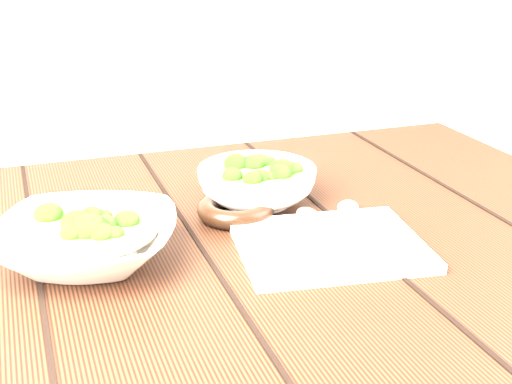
# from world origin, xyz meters

# --- Properties ---
(table) EXTENTS (1.20, 0.80, 0.75)m
(table) POSITION_xyz_m (0.00, 0.00, 0.63)
(table) COLOR black
(table) RESTS_ON ground
(soup_bowl_front) EXTENTS (0.27, 0.27, 0.06)m
(soup_bowl_front) POSITION_xyz_m (-0.16, -0.01, 0.78)
(soup_bowl_front) COLOR silver
(soup_bowl_front) RESTS_ON table
(soup_bowl_back) EXTENTS (0.17, 0.17, 0.06)m
(soup_bowl_back) POSITION_xyz_m (0.10, 0.11, 0.78)
(soup_bowl_back) COLOR silver
(soup_bowl_back) RESTS_ON table
(trivet) EXTENTS (0.14, 0.14, 0.03)m
(trivet) POSITION_xyz_m (0.05, 0.06, 0.76)
(trivet) COLOR black
(trivet) RESTS_ON table
(napkin) EXTENTS (0.25, 0.22, 0.01)m
(napkin) POSITION_xyz_m (0.13, -0.08, 0.76)
(napkin) COLOR beige
(napkin) RESTS_ON table
(spoon_left) EXTENTS (0.06, 0.19, 0.01)m
(spoon_left) POSITION_xyz_m (0.13, -0.03, 0.77)
(spoon_left) COLOR beige
(spoon_left) RESTS_ON napkin
(spoon_right) EXTENTS (0.11, 0.17, 0.01)m
(spoon_right) POSITION_xyz_m (0.18, -0.02, 0.77)
(spoon_right) COLOR beige
(spoon_right) RESTS_ON napkin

